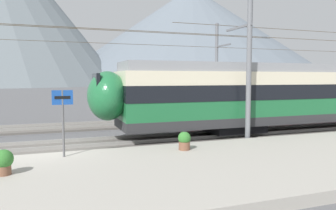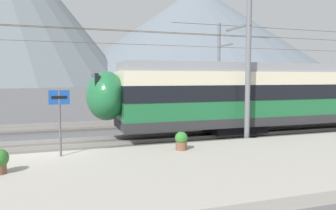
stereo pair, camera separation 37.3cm
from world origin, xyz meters
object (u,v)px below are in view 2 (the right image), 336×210
at_px(train_far_track, 332,89).
at_px(catenary_mast_mid, 247,51).
at_px(platform_sign, 59,108).
at_px(catenary_mast_far_side, 220,68).
at_px(potted_plant_platform_edge, 181,140).

height_order(train_far_track, catenary_mast_mid, catenary_mast_mid).
bearing_deg(platform_sign, train_far_track, 22.72).
distance_m(catenary_mast_far_side, platform_sign, 15.91).
bearing_deg(catenary_mast_far_side, platform_sign, -137.92).
height_order(catenary_mast_mid, platform_sign, catenary_mast_mid).
relative_size(train_far_track, platform_sign, 11.11).
bearing_deg(catenary_mast_far_side, potted_plant_platform_edge, -123.69).
relative_size(catenary_mast_mid, potted_plant_platform_edge, 65.23).
bearing_deg(catenary_mast_mid, train_far_track, 30.53).
xyz_separation_m(catenary_mast_mid, catenary_mast_far_side, (3.49, 9.34, -0.49)).
distance_m(platform_sign, potted_plant_platform_edge, 4.60).
relative_size(platform_sign, potted_plant_platform_edge, 3.30).
height_order(train_far_track, potted_plant_platform_edge, train_far_track).
xyz_separation_m(catenary_mast_far_side, platform_sign, (-11.74, -10.60, -1.79)).
relative_size(catenary_mast_mid, platform_sign, 19.79).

